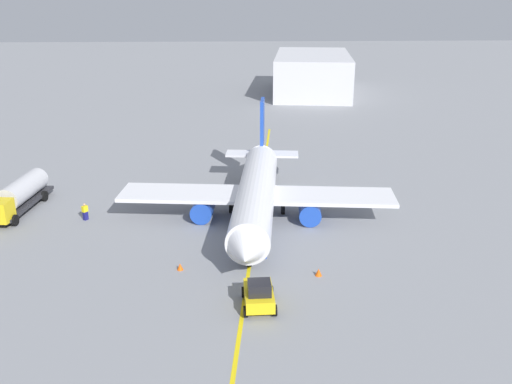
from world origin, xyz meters
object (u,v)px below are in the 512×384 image
Objects in this scene: fuel_tanker at (19,195)px; safety_cone_wingtip at (180,267)px; airplane at (256,194)px; safety_cone_nose at (319,272)px; pushback_tug at (259,294)px; refueling_worker at (85,212)px.

safety_cone_wingtip is (13.41, 17.30, -1.44)m from fuel_tanker.
safety_cone_wingtip is at bearing -32.79° from airplane.
airplane reaches higher than safety_cone_nose.
airplane reaches higher than fuel_tanker.
airplane reaches higher than pushback_tug.
fuel_tanker is (-3.19, -23.88, -0.87)m from airplane.
fuel_tanker is at bearing -110.25° from refueling_worker.
fuel_tanker is 17.64× the size of safety_cone_nose.
refueling_worker is at bearing -136.78° from safety_cone_wingtip.
airplane is 48.79× the size of safety_cone_nose.
pushback_tug is at bearing 44.34° from refueling_worker.
airplane is 2.77× the size of fuel_tanker.
pushback_tug reaches higher than safety_cone_nose.
refueling_worker is 2.83× the size of safety_cone_nose.
safety_cone_wingtip is at bearing -97.53° from safety_cone_nose.
safety_cone_nose is (12.21, 21.08, -0.52)m from refueling_worker.
refueling_worker is 3.02× the size of safety_cone_wingtip.
refueling_worker is at bearing 69.75° from fuel_tanker.
airplane is 17.23× the size of refueling_worker.
safety_cone_wingtip is at bearing 43.22° from refueling_worker.
refueling_worker reaches higher than safety_cone_wingtip.
fuel_tanker reaches higher than pushback_tug.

